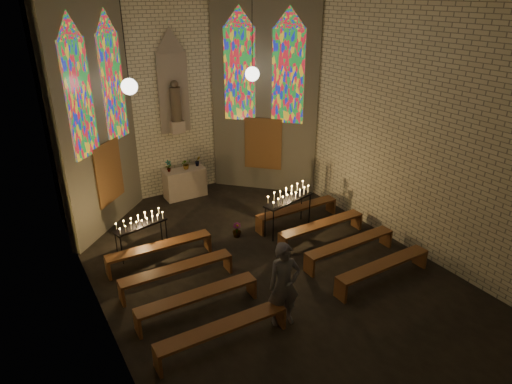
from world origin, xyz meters
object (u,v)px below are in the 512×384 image
aisle_flower_pot (237,230)px  votive_stand_left (140,223)px  altar (185,183)px  visitor (284,285)px  votive_stand_right (289,197)px

aisle_flower_pot → votive_stand_left: votive_stand_left is taller
altar → visitor: (-0.73, -7.13, 0.46)m
aisle_flower_pot → votive_stand_right: votive_stand_right is taller
altar → aisle_flower_pot: altar is taller
altar → visitor: size_ratio=0.73×
votive_stand_left → visitor: size_ratio=0.78×
aisle_flower_pot → visitor: bearing=-103.5°
votive_stand_right → visitor: size_ratio=0.92×
votive_stand_left → votive_stand_right: bearing=-25.5°
votive_stand_left → votive_stand_right: (4.11, -0.94, 0.16)m
visitor → altar: bearing=97.3°
altar → votive_stand_right: votive_stand_right is taller
altar → votive_stand_right: 4.18m
aisle_flower_pot → votive_stand_left: size_ratio=0.29×
aisle_flower_pot → visitor: size_ratio=0.23×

